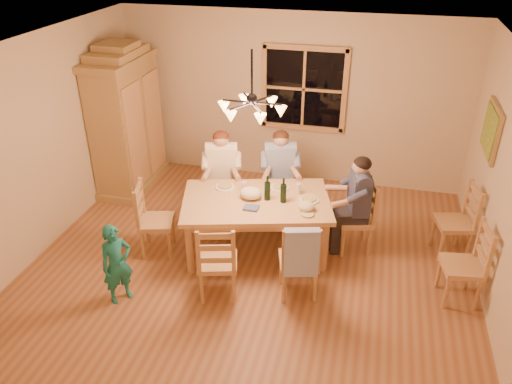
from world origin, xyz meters
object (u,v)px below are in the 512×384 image
(adult_woman, at_px, (222,164))
(wine_bottle_b, at_px, (283,190))
(chair_near_left, at_px, (218,272))
(adult_slate_man, at_px, (358,193))
(chair_spare_front, at_px, (459,277))
(chair_near_right, at_px, (298,271))
(chair_end_left, at_px, (158,231))
(child, at_px, (117,264))
(chandelier, at_px, (252,107))
(chair_spare_back, at_px, (451,233))
(chair_far_right, at_px, (279,197))
(chair_far_left, at_px, (223,197))
(dining_table, at_px, (256,206))
(chair_end_right, at_px, (354,229))
(wine_bottle_a, at_px, (267,188))
(adult_plaid_man, at_px, (280,164))
(armoire, at_px, (127,124))

(adult_woman, bearing_deg, wine_bottle_b, 130.51)
(chair_near_left, height_order, adult_slate_man, adult_slate_man)
(chair_spare_front, bearing_deg, chair_near_right, 91.52)
(chair_near_right, bearing_deg, wine_bottle_b, 98.88)
(chair_end_left, relative_size, child, 1.01)
(chandelier, distance_m, adult_slate_man, 1.84)
(wine_bottle_b, bearing_deg, chair_end_left, -166.84)
(chair_end_left, distance_m, chair_spare_back, 3.81)
(chair_far_right, bearing_deg, chandelier, 70.16)
(chair_far_left, height_order, adult_slate_man, adult_slate_man)
(dining_table, bearing_deg, wine_bottle_b, 5.10)
(chair_end_left, relative_size, adult_woman, 1.13)
(chair_end_right, bearing_deg, wine_bottle_a, 89.96)
(adult_plaid_man, xyz_separation_m, chair_spare_back, (2.35, -0.40, -0.54))
(chair_near_right, bearing_deg, chair_end_right, 46.74)
(chair_near_left, bearing_deg, adult_plaid_man, 64.80)
(dining_table, height_order, chair_far_left, chair_far_left)
(adult_woman, bearing_deg, chair_spare_front, 145.27)
(adult_plaid_man, relative_size, child, 0.89)
(child, bearing_deg, chair_end_left, 36.46)
(dining_table, bearing_deg, wine_bottle_a, 15.62)
(chair_far_left, distance_m, wine_bottle_b, 1.38)
(chair_near_right, xyz_separation_m, chair_spare_front, (1.79, 0.33, 0.00))
(dining_table, height_order, adult_woman, adult_woman)
(chandelier, bearing_deg, chair_end_right, 26.79)
(armoire, relative_size, chair_spare_front, 2.32)
(chair_near_left, relative_size, chair_spare_back, 1.00)
(adult_woman, bearing_deg, chair_far_left, 164.71)
(adult_plaid_man, bearing_deg, chandelier, 70.16)
(chair_end_left, bearing_deg, adult_plaid_man, 117.98)
(child, bearing_deg, chandelier, -12.41)
(adult_woman, xyz_separation_m, chair_spare_front, (3.15, -1.11, -0.54))
(chandelier, bearing_deg, chair_far_left, 124.92)
(adult_slate_man, distance_m, child, 3.03)
(chair_near_left, bearing_deg, chair_spare_back, 13.92)
(chair_far_left, distance_m, chair_far_right, 0.82)
(chair_end_left, xyz_separation_m, chair_end_right, (2.48, 0.68, 0.00))
(adult_plaid_man, height_order, wine_bottle_a, adult_plaid_man)
(chair_end_right, height_order, adult_slate_man, adult_slate_man)
(chair_end_left, bearing_deg, chair_far_left, 136.74)
(dining_table, height_order, chair_far_right, chair_far_right)
(armoire, relative_size, chair_far_right, 2.32)
(chair_far_right, relative_size, chair_end_right, 1.00)
(adult_slate_man, distance_m, chair_spare_back, 1.36)
(dining_table, relative_size, adult_plaid_man, 2.38)
(dining_table, relative_size, chair_near_left, 2.10)
(chair_far_right, height_order, chair_near_left, same)
(chair_end_left, xyz_separation_m, chair_spare_front, (3.71, -0.05, 0.00))
(chair_near_right, distance_m, chair_spare_back, 2.19)
(chair_far_right, bearing_deg, chair_near_left, 64.80)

